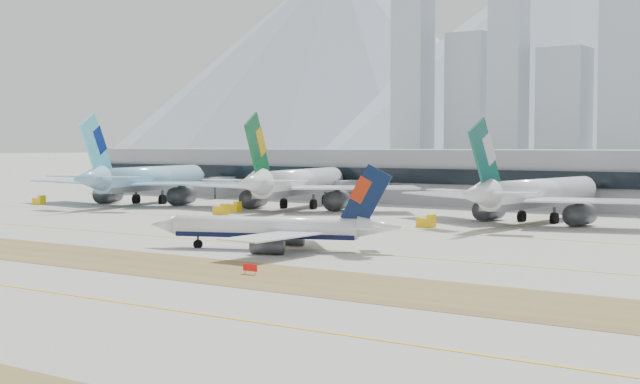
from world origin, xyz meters
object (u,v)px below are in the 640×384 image
Objects in this scene: widebody_korean at (147,180)px; widebody_cathay at (536,195)px; taxiing_airliner at (274,229)px; terminal at (507,177)px; widebody_eva at (297,184)px.

widebody_cathay is at bearing -102.61° from widebody_korean.
widebody_cathay is (110.58, 3.92, -0.74)m from widebody_korean.
widebody_cathay is at bearing -123.54° from taxiing_airliner.
terminal is (81.06, 58.63, 0.97)m from widebody_korean.
widebody_cathay is 62.19m from terminal.
widebody_korean is 1.10× the size of widebody_cathay.
widebody_eva is 1.08× the size of widebody_cathay.
widebody_cathay is (15.14, 69.51, 2.52)m from taxiing_airliner.
widebody_cathay is at bearing -107.24° from widebody_eva.
taxiing_airliner is 71.18m from widebody_cathay.
widebody_korean is at bearing 85.51° from widebody_eva.
widebody_cathay is (64.78, -3.71, -0.60)m from widebody_eva.
widebody_cathay reaches higher than taxiing_airliner.
taxiing_airliner is at bearing 173.20° from widebody_cathay.
widebody_korean reaches higher than widebody_cathay.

